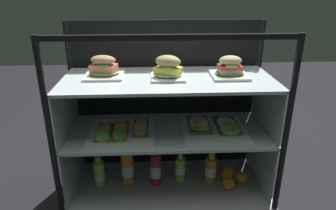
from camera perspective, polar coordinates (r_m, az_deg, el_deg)
ground_plane at (r=1.91m, az=0.00°, el=-15.52°), size 6.00×6.00×0.02m
case_base_deck at (r=1.89m, az=0.00°, el=-14.78°), size 1.13×0.50×0.04m
case_frame at (r=1.78m, az=-0.25°, el=1.00°), size 1.13×0.50×0.95m
riser_lower_tier at (r=1.78m, az=0.00°, el=-9.90°), size 1.07×0.44×0.34m
shelf_lower_glass at (r=1.69m, az=0.00°, el=-4.85°), size 1.08×0.46×0.02m
riser_upper_tier at (r=1.63m, az=0.00°, el=-0.25°), size 1.07×0.44×0.28m
shelf_upper_glass at (r=1.58m, az=0.00°, el=4.68°), size 1.08×0.46×0.02m
plated_roll_sandwich_center at (r=1.63m, az=-11.75°, el=6.56°), size 0.20×0.20×0.11m
plated_roll_sandwich_far_left at (r=1.57m, az=0.05°, el=6.70°), size 0.17×0.17×0.12m
plated_roll_sandwich_right_of_center at (r=1.63m, az=11.31°, el=6.52°), size 0.19×0.19×0.11m
open_sandwich_tray_near_right_corner at (r=1.65m, az=-8.46°, el=-4.81°), size 0.34×0.31×0.06m
open_sandwich_tray_far_right at (r=1.70m, az=8.32°, el=-4.01°), size 0.34×0.31×0.06m
juice_bottle_back_center at (r=1.88m, az=-12.58°, el=-12.11°), size 0.06×0.06×0.18m
juice_bottle_front_middle at (r=1.85m, az=-7.48°, el=-11.32°), size 0.07×0.07×0.25m
juice_bottle_front_fourth at (r=1.82m, az=-2.29°, el=-11.72°), size 0.06×0.06×0.24m
juice_bottle_back_right at (r=1.86m, az=2.27°, el=-11.63°), size 0.06×0.06×0.19m
juice_bottle_front_second at (r=1.87m, az=7.90°, el=-11.62°), size 0.06×0.06×0.21m
orange_fruit_beside_bottles at (r=1.92m, az=10.87°, el=-12.29°), size 0.08×0.08×0.08m
orange_fruit_near_left_post at (r=1.85m, az=11.09°, el=-14.00°), size 0.07×0.07×0.07m
orange_fruit_rolled_forward at (r=1.91m, az=13.35°, el=-12.85°), size 0.07×0.07×0.07m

